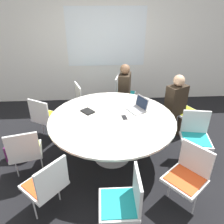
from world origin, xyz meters
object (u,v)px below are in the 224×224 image
(person_0, at_px, (176,101))
(laptop, at_px, (138,107))
(person_1, at_px, (125,88))
(chair_8, at_px, (196,134))
(cell_phone, at_px, (124,117))
(chair_4, at_px, (25,150))
(chair_2, at_px, (85,100))
(chair_5, at_px, (47,183))
(chair_3, at_px, (45,116))
(chair_6, at_px, (125,200))
(chair_0, at_px, (181,106))
(chair_7, at_px, (188,173))
(handbag, at_px, (18,152))
(chair_1, at_px, (123,92))
(spiral_notebook, at_px, (88,111))

(person_0, relative_size, laptop, 3.19)
(person_0, xyz_separation_m, person_1, (-0.86, 0.70, 0.00))
(chair_8, xyz_separation_m, cell_phone, (-1.11, 0.14, 0.26))
(chair_4, relative_size, person_1, 0.71)
(chair_2, relative_size, person_0, 0.71)
(chair_5, xyz_separation_m, person_0, (2.03, 1.64, 0.20))
(person_0, distance_m, cell_phone, 1.21)
(chair_2, relative_size, chair_3, 1.00)
(chair_2, relative_size, chair_6, 1.00)
(chair_2, bearing_deg, chair_0, 58.71)
(chair_2, bearing_deg, chair_4, -44.35)
(chair_8, height_order, person_1, person_1)
(chair_6, relative_size, cell_phone, 5.69)
(chair_2, bearing_deg, chair_5, -27.47)
(chair_5, relative_size, chair_6, 1.00)
(chair_4, height_order, chair_6, same)
(chair_0, height_order, chair_2, same)
(chair_5, bearing_deg, person_1, 15.08)
(chair_6, xyz_separation_m, person_0, (1.16, 1.93, 0.20))
(chair_0, distance_m, chair_5, 2.87)
(chair_7, xyz_separation_m, cell_phone, (-0.69, 0.96, 0.26))
(chair_4, distance_m, cell_phone, 1.51)
(handbag, bearing_deg, chair_0, 14.81)
(person_1, distance_m, handbag, 2.37)
(chair_0, bearing_deg, person_1, -54.04)
(chair_1, relative_size, person_1, 0.71)
(spiral_notebook, distance_m, cell_phone, 0.61)
(chair_4, distance_m, spiral_notebook, 1.09)
(chair_7, relative_size, laptop, 2.26)
(chair_0, bearing_deg, chair_8, 56.85)
(chair_1, height_order, chair_4, same)
(chair_1, height_order, cell_phone, chair_1)
(chair_6, distance_m, person_0, 2.26)
(chair_2, relative_size, spiral_notebook, 3.30)
(chair_7, height_order, person_1, person_1)
(chair_3, xyz_separation_m, spiral_notebook, (0.79, -0.37, 0.26))
(chair_0, relative_size, chair_3, 1.00)
(chair_4, relative_size, handbag, 2.36)
(chair_3, bearing_deg, chair_8, 12.94)
(chair_0, height_order, chair_6, same)
(chair_3, bearing_deg, laptop, 17.22)
(chair_2, relative_size, laptop, 2.26)
(chair_3, height_order, chair_7, same)
(spiral_notebook, bearing_deg, chair_5, -109.69)
(chair_8, bearing_deg, spiral_notebook, -2.57)
(person_0, bearing_deg, handbag, -15.64)
(laptop, relative_size, spiral_notebook, 1.46)
(person_0, distance_m, handbag, 2.89)
(chair_3, distance_m, spiral_notebook, 0.92)
(chair_8, bearing_deg, chair_5, 31.83)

